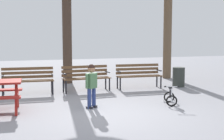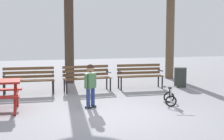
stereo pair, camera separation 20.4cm
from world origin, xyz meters
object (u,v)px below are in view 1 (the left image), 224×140
at_px(park_bench_left, 86,76).
at_px(kids_bicycle, 170,97).
at_px(child_standing, 91,82).
at_px(park_bench_right, 139,74).
at_px(park_bench_far_left, 28,78).
at_px(trash_bin, 179,77).

height_order(park_bench_left, kids_bicycle, park_bench_left).
xyz_separation_m(child_standing, kids_bicycle, (2.13, -0.27, -0.47)).
height_order(park_bench_right, child_standing, child_standing).
bearing_deg(child_standing, kids_bicycle, -7.13).
distance_m(park_bench_far_left, park_bench_left, 1.89).
height_order(park_bench_right, kids_bicycle, park_bench_right).
distance_m(park_bench_left, child_standing, 2.57).
relative_size(park_bench_far_left, kids_bicycle, 2.57).
bearing_deg(park_bench_far_left, kids_bicycle, -38.44).
height_order(park_bench_far_left, park_bench_left, same).
xyz_separation_m(park_bench_far_left, child_standing, (1.40, -2.53, 0.16)).
height_order(park_bench_far_left, trash_bin, park_bench_far_left).
bearing_deg(kids_bicycle, child_standing, 172.87).
relative_size(park_bench_far_left, child_standing, 1.44).
bearing_deg(park_bench_left, park_bench_right, -0.92).
distance_m(park_bench_right, kids_bicycle, 2.78).
xyz_separation_m(kids_bicycle, trash_bin, (1.80, 2.57, 0.15)).
bearing_deg(park_bench_left, kids_bicycle, -59.54).
distance_m(kids_bicycle, trash_bin, 3.14).
xyz_separation_m(park_bench_far_left, park_bench_right, (3.80, -0.05, 0.00)).
height_order(park_bench_left, trash_bin, park_bench_left).
bearing_deg(park_bench_right, kids_bicycle, -95.76).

